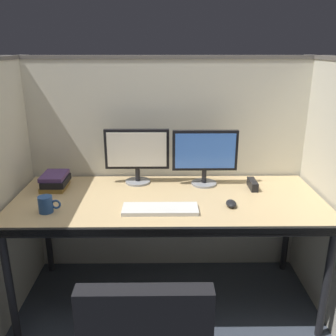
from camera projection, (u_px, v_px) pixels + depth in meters
ground_plane at (169, 331)px, 2.17m from camera, size 8.00×8.00×0.00m
cubicle_partition_rear at (167, 168)px, 2.63m from camera, size 2.21×0.06×1.57m
desk at (168, 206)px, 2.22m from camera, size 1.90×0.80×0.74m
monitor_left at (137, 152)px, 2.41m from camera, size 0.43×0.17×0.37m
monitor_right at (205, 154)px, 2.38m from camera, size 0.43×0.17×0.37m
keyboard_main at (160, 209)px, 2.05m from camera, size 0.43×0.15×0.02m
computer_mouse at (231, 204)px, 2.10m from camera, size 0.06×0.10×0.04m
coffee_mug at (46, 204)px, 2.02m from camera, size 0.13×0.08×0.09m
book_stack at (55, 181)px, 2.36m from camera, size 0.16×0.22×0.10m
red_stapler at (253, 184)px, 2.37m from camera, size 0.04×0.15×0.06m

